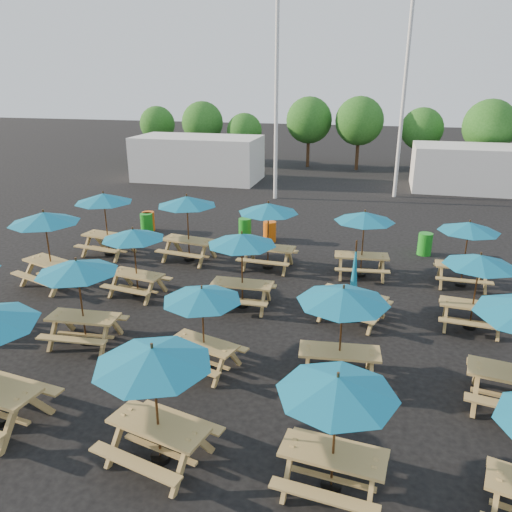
% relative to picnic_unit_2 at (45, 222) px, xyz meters
% --- Properties ---
extents(ground, '(120.00, 120.00, 0.00)m').
position_rel_picnic_unit_2_xyz_m(ground, '(6.49, -0.13, -2.15)').
color(ground, black).
rests_on(ground, ground).
extents(picnic_unit_2, '(2.79, 2.79, 2.49)m').
position_rel_picnic_unit_2_xyz_m(picnic_unit_2, '(0.00, 0.00, 0.00)').
color(picnic_unit_2, tan).
rests_on(picnic_unit_2, ground).
extents(picnic_unit_3, '(2.42, 2.42, 2.42)m').
position_rel_picnic_unit_2_xyz_m(picnic_unit_3, '(0.27, 3.10, -0.06)').
color(picnic_unit_3, tan).
rests_on(picnic_unit_3, ground).
extents(picnic_unit_5, '(2.14, 2.14, 2.27)m').
position_rel_picnic_unit_2_xyz_m(picnic_unit_5, '(3.10, -3.09, -0.19)').
color(picnic_unit_5, tan).
rests_on(picnic_unit_5, ground).
extents(picnic_unit_6, '(2.18, 2.18, 2.16)m').
position_rel_picnic_unit_2_xyz_m(picnic_unit_6, '(3.04, -0.04, -0.28)').
color(picnic_unit_6, tan).
rests_on(picnic_unit_6, ground).
extents(picnic_unit_7, '(2.45, 2.45, 2.45)m').
position_rel_picnic_unit_2_xyz_m(picnic_unit_7, '(3.46, 3.30, -0.03)').
color(picnic_unit_7, tan).
rests_on(picnic_unit_7, ground).
extents(picnic_unit_8, '(2.44, 2.44, 2.30)m').
position_rel_picnic_unit_2_xyz_m(picnic_unit_8, '(6.69, -6.48, -0.17)').
color(picnic_unit_8, tan).
rests_on(picnic_unit_8, ground).
extents(picnic_unit_9, '(2.25, 2.25, 2.06)m').
position_rel_picnic_unit_2_xyz_m(picnic_unit_9, '(6.46, -3.49, -0.37)').
color(picnic_unit_9, tan).
rests_on(picnic_unit_9, ground).
extents(picnic_unit_10, '(2.05, 2.05, 2.28)m').
position_rel_picnic_unit_2_xyz_m(picnic_unit_10, '(6.43, -0.05, -0.18)').
color(picnic_unit_10, tan).
rests_on(picnic_unit_10, ground).
extents(picnic_unit_11, '(2.22, 2.22, 2.39)m').
position_rel_picnic_unit_2_xyz_m(picnic_unit_11, '(6.47, 3.22, -0.09)').
color(picnic_unit_11, tan).
rests_on(picnic_unit_11, ground).
extents(picnic_unit_12, '(2.12, 2.12, 2.18)m').
position_rel_picnic_unit_2_xyz_m(picnic_unit_12, '(9.71, -6.42, -0.26)').
color(picnic_unit_12, tan).
rests_on(picnic_unit_12, ground).
extents(picnic_unit_13, '(2.19, 2.19, 2.27)m').
position_rel_picnic_unit_2_xyz_m(picnic_unit_13, '(9.54, -3.22, -0.19)').
color(picnic_unit_13, tan).
rests_on(picnic_unit_13, ground).
extents(picnic_unit_14, '(2.25, 2.10, 2.35)m').
position_rel_picnic_unit_2_xyz_m(picnic_unit_14, '(9.63, -0.15, -1.18)').
color(picnic_unit_14, tan).
rests_on(picnic_unit_14, ground).
extents(picnic_unit_15, '(2.21, 2.21, 2.28)m').
position_rel_picnic_unit_2_xyz_m(picnic_unit_15, '(9.71, 3.25, -0.18)').
color(picnic_unit_15, tan).
rests_on(picnic_unit_15, ground).
extents(picnic_unit_18, '(2.05, 2.05, 2.13)m').
position_rel_picnic_unit_2_xyz_m(picnic_unit_18, '(12.79, 0.13, -0.31)').
color(picnic_unit_18, tan).
rests_on(picnic_unit_18, ground).
extents(picnic_unit_19, '(1.96, 1.96, 2.18)m').
position_rel_picnic_unit_2_xyz_m(picnic_unit_19, '(12.94, 3.17, -0.27)').
color(picnic_unit_19, tan).
rests_on(picnic_unit_19, ground).
extents(waste_bin_0, '(0.53, 0.53, 0.85)m').
position_rel_picnic_unit_2_xyz_m(waste_bin_0, '(0.40, 6.13, -1.72)').
color(waste_bin_0, '#1B951F').
rests_on(waste_bin_0, ground).
extents(waste_bin_1, '(0.53, 0.53, 0.85)m').
position_rel_picnic_unit_2_xyz_m(waste_bin_1, '(0.35, 6.41, -1.72)').
color(waste_bin_1, orange).
rests_on(waste_bin_1, ground).
extents(waste_bin_2, '(0.53, 0.53, 0.85)m').
position_rel_picnic_unit_2_xyz_m(waste_bin_2, '(4.77, 6.39, -1.72)').
color(waste_bin_2, '#1B951F').
rests_on(waste_bin_2, ground).
extents(waste_bin_3, '(0.53, 0.53, 0.85)m').
position_rel_picnic_unit_2_xyz_m(waste_bin_3, '(5.88, 6.18, -1.72)').
color(waste_bin_3, orange).
rests_on(waste_bin_3, ground).
extents(waste_bin_4, '(0.53, 0.53, 0.85)m').
position_rel_picnic_unit_2_xyz_m(waste_bin_4, '(11.98, 6.05, -1.72)').
color(waste_bin_4, '#1B951F').
rests_on(waste_bin_4, ground).
extents(mast_0, '(0.20, 0.20, 12.00)m').
position_rel_picnic_unit_2_xyz_m(mast_0, '(4.49, 13.87, 3.85)').
color(mast_0, silver).
rests_on(mast_0, ground).
extents(mast_1, '(0.20, 0.20, 12.00)m').
position_rel_picnic_unit_2_xyz_m(mast_1, '(10.99, 15.87, 3.85)').
color(mast_1, silver).
rests_on(mast_1, ground).
extents(event_tent_0, '(8.00, 4.00, 2.80)m').
position_rel_picnic_unit_2_xyz_m(event_tent_0, '(-1.51, 17.87, -0.75)').
color(event_tent_0, silver).
rests_on(event_tent_0, ground).
extents(event_tent_1, '(7.00, 4.00, 2.60)m').
position_rel_picnic_unit_2_xyz_m(event_tent_1, '(15.49, 18.87, -0.85)').
color(event_tent_1, silver).
rests_on(event_tent_1, ground).
extents(tree_0, '(2.80, 2.80, 4.24)m').
position_rel_picnic_unit_2_xyz_m(tree_0, '(-7.58, 25.12, 0.68)').
color(tree_0, '#382314').
rests_on(tree_0, ground).
extents(tree_1, '(3.11, 3.11, 4.72)m').
position_rel_picnic_unit_2_xyz_m(tree_1, '(-3.25, 23.77, 1.00)').
color(tree_1, '#382314').
rests_on(tree_1, ground).
extents(tree_2, '(2.59, 2.59, 3.93)m').
position_rel_picnic_unit_2_xyz_m(tree_2, '(0.10, 23.52, 0.48)').
color(tree_2, '#382314').
rests_on(tree_2, ground).
extents(tree_3, '(3.36, 3.36, 5.09)m').
position_rel_picnic_unit_2_xyz_m(tree_3, '(4.74, 24.59, 1.26)').
color(tree_3, '#382314').
rests_on(tree_3, ground).
extents(tree_4, '(3.41, 3.41, 5.17)m').
position_rel_picnic_unit_2_xyz_m(tree_4, '(8.39, 24.13, 1.31)').
color(tree_4, '#382314').
rests_on(tree_4, ground).
extents(tree_5, '(2.94, 2.94, 4.45)m').
position_rel_picnic_unit_2_xyz_m(tree_5, '(12.72, 24.55, 0.82)').
color(tree_5, '#382314').
rests_on(tree_5, ground).
extents(tree_6, '(3.38, 3.38, 5.13)m').
position_rel_picnic_unit_2_xyz_m(tree_6, '(16.73, 22.77, 1.28)').
color(tree_6, '#382314').
rests_on(tree_6, ground).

